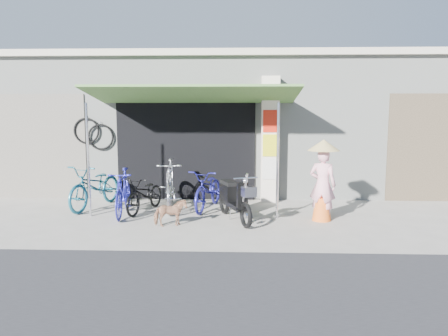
{
  "coord_description": "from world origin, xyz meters",
  "views": [
    {
      "loc": [
        0.15,
        -8.08,
        2.22
      ],
      "look_at": [
        -0.2,
        1.0,
        1.0
      ],
      "focal_mm": 35.0,
      "sensor_mm": 36.0,
      "label": 1
    }
  ],
  "objects_px": {
    "bike_blue": "(123,193)",
    "bike_black": "(145,194)",
    "bike_navy": "(209,189)",
    "bike_teal": "(96,186)",
    "moped": "(234,199)",
    "nun": "(323,180)",
    "bike_silver": "(170,185)",
    "street_dog": "(170,213)"
  },
  "relations": [
    {
      "from": "bike_black",
      "to": "moped",
      "type": "xyz_separation_m",
      "value": [
        1.94,
        -0.64,
        0.04
      ]
    },
    {
      "from": "bike_silver",
      "to": "bike_blue",
      "type": "bearing_deg",
      "value": -152.75
    },
    {
      "from": "bike_blue",
      "to": "bike_black",
      "type": "height_order",
      "value": "bike_blue"
    },
    {
      "from": "nun",
      "to": "street_dog",
      "type": "bearing_deg",
      "value": 33.79
    },
    {
      "from": "bike_navy",
      "to": "bike_teal",
      "type": "bearing_deg",
      "value": -167.44
    },
    {
      "from": "street_dog",
      "to": "nun",
      "type": "distance_m",
      "value": 3.08
    },
    {
      "from": "bike_blue",
      "to": "bike_navy",
      "type": "xyz_separation_m",
      "value": [
        1.75,
        0.66,
        -0.04
      ]
    },
    {
      "from": "bike_black",
      "to": "nun",
      "type": "bearing_deg",
      "value": 7.26
    },
    {
      "from": "moped",
      "to": "bike_navy",
      "type": "bearing_deg",
      "value": 99.16
    },
    {
      "from": "bike_silver",
      "to": "bike_navy",
      "type": "xyz_separation_m",
      "value": [
        0.85,
        0.07,
        -0.11
      ]
    },
    {
      "from": "bike_black",
      "to": "nun",
      "type": "relative_size",
      "value": 0.93
    },
    {
      "from": "bike_silver",
      "to": "nun",
      "type": "distance_m",
      "value": 3.32
    },
    {
      "from": "bike_blue",
      "to": "bike_teal",
      "type": "bearing_deg",
      "value": 134.64
    },
    {
      "from": "bike_blue",
      "to": "bike_black",
      "type": "bearing_deg",
      "value": 36.94
    },
    {
      "from": "bike_blue",
      "to": "street_dog",
      "type": "bearing_deg",
      "value": -40.83
    },
    {
      "from": "bike_black",
      "to": "street_dog",
      "type": "relative_size",
      "value": 2.45
    },
    {
      "from": "bike_blue",
      "to": "bike_navy",
      "type": "relative_size",
      "value": 0.94
    },
    {
      "from": "bike_teal",
      "to": "nun",
      "type": "xyz_separation_m",
      "value": [
        4.92,
        -0.94,
        0.32
      ]
    },
    {
      "from": "nun",
      "to": "bike_silver",
      "type": "bearing_deg",
      "value": 8.26
    },
    {
      "from": "bike_silver",
      "to": "nun",
      "type": "height_order",
      "value": "nun"
    },
    {
      "from": "bike_silver",
      "to": "moped",
      "type": "xyz_separation_m",
      "value": [
        1.43,
        -0.89,
        -0.12
      ]
    },
    {
      "from": "bike_blue",
      "to": "moped",
      "type": "bearing_deg",
      "value": -12.09
    },
    {
      "from": "bike_silver",
      "to": "moped",
      "type": "bearing_deg",
      "value": -38.38
    },
    {
      "from": "moped",
      "to": "bike_blue",
      "type": "bearing_deg",
      "value": 151.06
    },
    {
      "from": "bike_teal",
      "to": "nun",
      "type": "height_order",
      "value": "nun"
    },
    {
      "from": "bike_teal",
      "to": "street_dog",
      "type": "distance_m",
      "value": 2.47
    },
    {
      "from": "bike_teal",
      "to": "bike_silver",
      "type": "bearing_deg",
      "value": 11.59
    },
    {
      "from": "bike_teal",
      "to": "bike_blue",
      "type": "height_order",
      "value": "bike_teal"
    },
    {
      "from": "bike_teal",
      "to": "bike_blue",
      "type": "distance_m",
      "value": 1.07
    },
    {
      "from": "moped",
      "to": "nun",
      "type": "relative_size",
      "value": 1.0
    },
    {
      "from": "bike_navy",
      "to": "nun",
      "type": "distance_m",
      "value": 2.54
    },
    {
      "from": "bike_teal",
      "to": "street_dog",
      "type": "relative_size",
      "value": 3.1
    },
    {
      "from": "bike_silver",
      "to": "street_dog",
      "type": "relative_size",
      "value": 3.03
    },
    {
      "from": "bike_blue",
      "to": "nun",
      "type": "height_order",
      "value": "nun"
    },
    {
      "from": "bike_teal",
      "to": "nun",
      "type": "distance_m",
      "value": 5.02
    },
    {
      "from": "bike_black",
      "to": "bike_silver",
      "type": "distance_m",
      "value": 0.59
    },
    {
      "from": "bike_silver",
      "to": "nun",
      "type": "bearing_deg",
      "value": -21.1
    },
    {
      "from": "bike_blue",
      "to": "street_dog",
      "type": "relative_size",
      "value": 2.66
    },
    {
      "from": "bike_teal",
      "to": "nun",
      "type": "relative_size",
      "value": 1.17
    },
    {
      "from": "bike_black",
      "to": "bike_navy",
      "type": "distance_m",
      "value": 1.4
    },
    {
      "from": "bike_teal",
      "to": "moped",
      "type": "relative_size",
      "value": 1.17
    },
    {
      "from": "bike_blue",
      "to": "bike_navy",
      "type": "distance_m",
      "value": 1.87
    }
  ]
}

